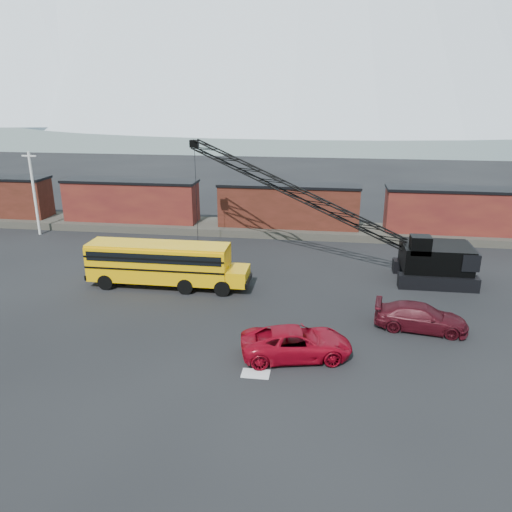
{
  "coord_description": "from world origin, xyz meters",
  "views": [
    {
      "loc": [
        3.59,
        -25.5,
        13.49
      ],
      "look_at": [
        -0.83,
        5.49,
        3.0
      ],
      "focal_mm": 35.0,
      "sensor_mm": 36.0,
      "label": 1
    }
  ],
  "objects": [
    {
      "name": "ground",
      "position": [
        0.0,
        0.0,
        0.0
      ],
      "size": [
        160.0,
        160.0,
        0.0
      ],
      "primitive_type": "plane",
      "color": "black",
      "rests_on": "ground"
    },
    {
      "name": "gravel_berm",
      "position": [
        0.0,
        22.0,
        0.35
      ],
      "size": [
        120.0,
        5.0,
        0.7
      ],
      "primitive_type": "cube",
      "color": "#4C483E",
      "rests_on": "ground"
    },
    {
      "name": "boxcar_west_near",
      "position": [
        -16.0,
        22.0,
        2.76
      ],
      "size": [
        13.7,
        3.1,
        4.17
      ],
      "color": "#4C1516",
      "rests_on": "gravel_berm"
    },
    {
      "name": "boxcar_mid",
      "position": [
        0.0,
        22.0,
        2.76
      ],
      "size": [
        13.7,
        3.1,
        4.17
      ],
      "color": "#552018",
      "rests_on": "gravel_berm"
    },
    {
      "name": "boxcar_east_near",
      "position": [
        16.0,
        22.0,
        2.76
      ],
      "size": [
        13.7,
        3.1,
        4.17
      ],
      "color": "#4C1516",
      "rests_on": "gravel_berm"
    },
    {
      "name": "utility_pole",
      "position": [
        -24.0,
        18.0,
        4.15
      ],
      "size": [
        1.4,
        0.24,
        8.0
      ],
      "color": "silver",
      "rests_on": "ground"
    },
    {
      "name": "snow_patch",
      "position": [
        0.5,
        -4.0,
        0.01
      ],
      "size": [
        1.4,
        0.9,
        0.02
      ],
      "primitive_type": "cube",
      "color": "silver",
      "rests_on": "ground"
    },
    {
      "name": "school_bus",
      "position": [
        -7.62,
        6.62,
        1.79
      ],
      "size": [
        11.65,
        2.65,
        3.19
      ],
      "color": "#E8A504",
      "rests_on": "ground"
    },
    {
      "name": "red_pickup",
      "position": [
        2.39,
        -1.99,
        0.81
      ],
      "size": [
        6.3,
        3.93,
        1.63
      ],
      "primitive_type": "imported",
      "rotation": [
        0.0,
        0.0,
        1.79
      ],
      "color": "maroon",
      "rests_on": "ground"
    },
    {
      "name": "maroon_suv",
      "position": [
        9.43,
        2.22,
        0.77
      ],
      "size": [
        5.57,
        2.87,
        1.54
      ],
      "primitive_type": "imported",
      "rotation": [
        0.0,
        0.0,
        1.43
      ],
      "color": "#400B14",
      "rests_on": "ground"
    },
    {
      "name": "crawler_crane",
      "position": [
        1.89,
        12.54,
        5.65
      ],
      "size": [
        22.17,
        6.78,
        9.79
      ],
      "color": "black",
      "rests_on": "ground"
    }
  ]
}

